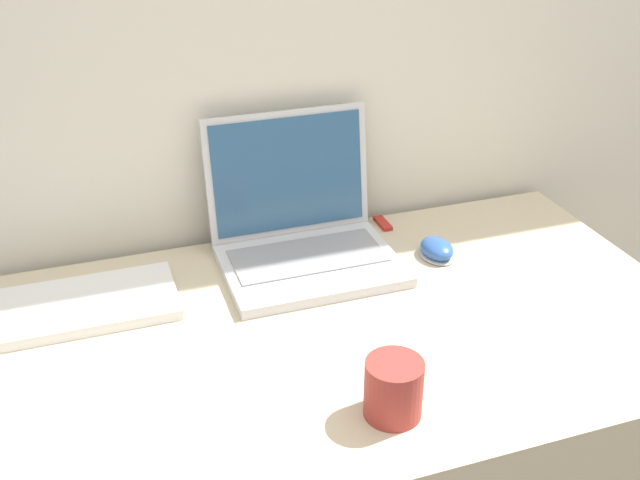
{
  "coord_description": "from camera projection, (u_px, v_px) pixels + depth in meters",
  "views": [
    {
      "loc": [
        -0.38,
        -0.61,
        1.44
      ],
      "look_at": [
        -0.01,
        0.48,
        0.81
      ],
      "focal_mm": 42.0,
      "sensor_mm": 36.0,
      "label": 1
    }
  ],
  "objects": [
    {
      "name": "desk",
      "position": [
        345.0,
        479.0,
        1.42
      ],
      "size": [
        1.19,
        0.7,
        0.72
      ],
      "color": "beige",
      "rests_on": "ground_plane"
    },
    {
      "name": "laptop",
      "position": [
        302.0,
        230.0,
        1.41
      ],
      "size": [
        0.32,
        0.28,
        0.26
      ],
      "color": "silver",
      "rests_on": "desk"
    },
    {
      "name": "drink_cup",
      "position": [
        394.0,
        388.0,
        1.03
      ],
      "size": [
        0.08,
        0.08,
        0.09
      ],
      "color": "#9E332D",
      "rests_on": "desk"
    },
    {
      "name": "computer_mouse",
      "position": [
        437.0,
        249.0,
        1.44
      ],
      "size": [
        0.06,
        0.09,
        0.03
      ],
      "color": "#B2B2B7",
      "rests_on": "desk"
    },
    {
      "name": "external_keyboard",
      "position": [
        49.0,
        311.0,
        1.26
      ],
      "size": [
        0.42,
        0.17,
        0.02
      ],
      "color": "silver",
      "rests_on": "desk"
    },
    {
      "name": "usb_stick",
      "position": [
        383.0,
        223.0,
        1.56
      ],
      "size": [
        0.02,
        0.06,
        0.01
      ],
      "color": "#B2261E",
      "rests_on": "desk"
    }
  ]
}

